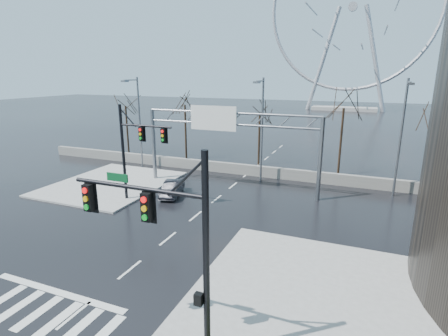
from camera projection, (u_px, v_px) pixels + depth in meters
The scene contains 17 objects.
ground at pixel (130, 270), 19.02m from camera, with size 260.00×260.00×0.00m, color black.
sidewalk_right_ext at pixel (323, 289), 17.17m from camera, with size 12.00×10.00×0.15m, color gray.
sidewalk_far at pixel (112, 183), 33.72m from camera, with size 10.00×12.00×0.15m, color gray.
barrier_wall at pixel (246, 170), 36.77m from camera, with size 52.00×0.50×1.10m, color slate.
signal_mast_near at pixel (170, 234), 12.27m from camera, with size 5.52×0.41×8.00m.
signal_mast_far at pixel (134, 145), 27.90m from camera, with size 4.72×0.41×8.00m.
sign_gantry at pixel (225, 133), 31.19m from camera, with size 16.36×0.40×7.60m.
streetlight_left at pixel (138, 116), 38.08m from camera, with size 0.50×2.55×10.00m.
streetlight_mid at pixel (261, 122), 33.01m from camera, with size 0.50×2.55×10.00m.
streetlight_right at pixel (402, 130), 28.67m from camera, with size 0.50×2.55×10.00m.
tree_far_left at pixel (126, 111), 45.56m from camera, with size 3.50×3.50×7.00m.
tree_left at pixel (185, 111), 41.75m from camera, with size 3.75×3.75×7.50m.
tree_center at pixel (260, 121), 39.60m from camera, with size 3.25×3.25×6.50m.
tree_right at pixel (343, 116), 35.17m from camera, with size 3.90×3.90×7.80m.
tree_far_right at pixel (432, 128), 32.93m from camera, with size 3.40×3.40×6.80m.
ferris_wheel at pixel (352, 14), 95.41m from camera, with size 45.00×6.00×50.91m.
car at pixel (172, 188), 30.47m from camera, with size 1.37×3.92×1.29m, color black.
Camera 1 is at (11.11, -13.75, 10.31)m, focal length 28.00 mm.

